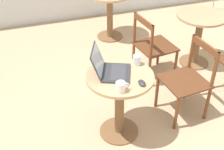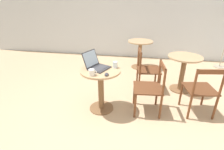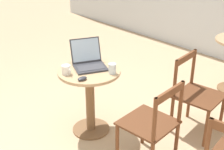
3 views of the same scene
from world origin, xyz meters
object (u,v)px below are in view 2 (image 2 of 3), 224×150
Objects in this scene: cafe_table_near at (101,82)px; cafe_table_mid at (183,67)px; mouse at (107,74)px; cafe_table_far at (140,49)px; chair_mid_left at (146,70)px; chair_near_right at (150,88)px; mug at (92,72)px; laptop at (97,65)px; drinking_glass at (115,65)px; chair_mid_front at (201,90)px.

cafe_table_mid is (1.47, 0.94, 0.00)m from cafe_table_near.
mouse is at bearing -54.12° from cafe_table_near.
mouse reaches higher than cafe_table_far.
cafe_table_near is 0.86× the size of chair_mid_left.
chair_mid_left is at bearing -82.15° from cafe_table_far.
cafe_table_mid is 1.09m from chair_near_right.
mug is at bearing -127.34° from chair_mid_left.
cafe_table_near is at bearing -131.35° from chair_mid_left.
cafe_table_near is 0.36m from mug.
laptop is at bearing 130.65° from mouse.
chair_mid_left is (-0.06, 0.77, 0.00)m from chair_near_right.
mouse is 0.97× the size of drinking_glass.
mouse is at bearing -49.35° from laptop.
chair_mid_left reaches higher than drinking_glass.
mug is (-0.21, -0.03, 0.03)m from mouse.
laptop is (-1.54, -0.89, 0.28)m from cafe_table_mid.
cafe_table_far is 2.31m from mouse.
chair_near_right is 1.92× the size of laptop.
mouse is (-1.33, -1.14, 0.24)m from cafe_table_mid.
cafe_table_mid is at bearing 33.33° from drinking_glass.
cafe_table_near and cafe_table_far have the same top height.
cafe_table_far is 2.17m from chair_mid_front.
cafe_table_near is 1.64× the size of laptop.
chair_mid_left is at bearing 53.92° from drinking_glass.
chair_near_right reaches higher than mug.
chair_near_right is 0.95m from laptop.
cafe_table_near is 0.37m from drinking_glass.
drinking_glass is (-0.59, 0.05, 0.35)m from chair_near_right.
chair_mid_front is (0.79, 0.07, 0.00)m from chair_near_right.
laptop is (-0.08, 0.06, 0.28)m from cafe_table_near.
cafe_table_near is at bearing -37.42° from laptop.
mouse is at bearing -158.09° from chair_near_right.
cafe_table_mid is at bearing 99.02° from chair_mid_front.
mug is at bearing -161.02° from chair_near_right.
cafe_table_near is 7.09× the size of drinking_glass.
chair_near_right is at bearing -127.26° from cafe_table_mid.
cafe_table_mid is at bearing 40.58° from mouse.
mug reaches higher than cafe_table_mid.
chair_mid_left is at bearing 94.46° from chair_near_right.
mug is at bearing -108.09° from cafe_table_near.
laptop is 4.32× the size of drinking_glass.
cafe_table_far is at bearing 128.48° from cafe_table_mid.
mouse is at bearing -120.25° from chair_mid_left.
drinking_glass is at bearing 76.06° from mouse.
mouse is (-1.45, -0.34, 0.31)m from chair_mid_front.
chair_near_right reaches higher than mouse.
chair_near_right is 0.99m from mug.
cafe_table_mid is 1.43m from cafe_table_far.
drinking_glass is at bearing -146.67° from cafe_table_mid.
cafe_table_near is at bearing 125.88° from mouse.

